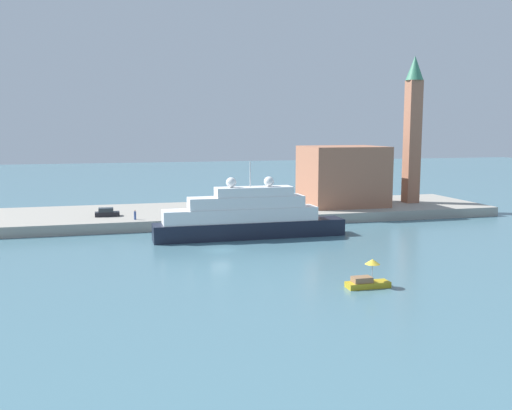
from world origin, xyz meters
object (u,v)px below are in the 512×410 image
object	(u,v)px
small_motorboat	(367,279)
harbor_building	(343,176)
bell_tower	(413,124)
person_figure	(135,215)
mooring_bollard	(184,216)
large_yacht	(247,217)
parked_car	(107,213)

from	to	relation	value
small_motorboat	harbor_building	distance (m)	50.87
bell_tower	person_figure	distance (m)	55.65
bell_tower	mooring_bollard	size ratio (longest dim) A/B	32.73
large_yacht	person_figure	size ratio (longest dim) A/B	18.50
small_motorboat	bell_tower	bearing A→B (deg)	56.12
harbor_building	person_figure	distance (m)	39.77
person_figure	mooring_bollard	size ratio (longest dim) A/B	1.80
small_motorboat	bell_tower	size ratio (longest dim) A/B	0.16
harbor_building	parked_car	distance (m)	43.40
parked_car	mooring_bollard	world-z (taller)	parked_car
bell_tower	person_figure	bearing A→B (deg)	-171.39
small_motorboat	mooring_bollard	size ratio (longest dim) A/B	5.23
harbor_building	person_figure	xyz separation A→B (m)	(-38.69, -7.82, -4.82)
large_yacht	bell_tower	xyz separation A→B (m)	(37.42, 18.71, 13.84)
small_motorboat	mooring_bollard	xyz separation A→B (m)	(-13.53, 38.45, 1.27)
large_yacht	bell_tower	bearing A→B (deg)	26.57
person_figure	parked_car	bearing A→B (deg)	132.19
bell_tower	person_figure	xyz separation A→B (m)	(-53.12, -8.04, -14.48)
parked_car	person_figure	world-z (taller)	person_figure
person_figure	mooring_bollard	bearing A→B (deg)	-7.95
large_yacht	small_motorboat	xyz separation A→B (m)	(5.48, -28.85, -2.19)
small_motorboat	harbor_building	bearing A→B (deg)	69.71
large_yacht	small_motorboat	bearing A→B (deg)	-79.25
small_motorboat	mooring_bollard	world-z (taller)	small_motorboat
person_figure	mooring_bollard	distance (m)	7.74
harbor_building	person_figure	bearing A→B (deg)	-168.57
small_motorboat	parked_car	size ratio (longest dim) A/B	1.14
small_motorboat	person_figure	distance (m)	44.87
harbor_building	person_figure	size ratio (longest dim) A/B	9.34
harbor_building	bell_tower	bearing A→B (deg)	0.87
small_motorboat	harbor_building	size ratio (longest dim) A/B	0.31
large_yacht	bell_tower	world-z (taller)	bell_tower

